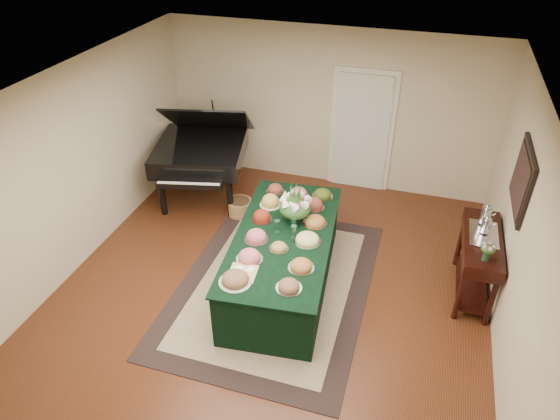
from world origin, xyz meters
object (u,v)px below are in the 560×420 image
(floral_centerpiece, at_px, (295,204))
(mahogany_sideboard, at_px, (480,250))
(buffet_table, at_px, (283,260))
(grand_piano, at_px, (201,151))

(floral_centerpiece, xyz_separation_m, mahogany_sideboard, (2.35, 0.20, -0.36))
(mahogany_sideboard, bearing_deg, buffet_table, -166.82)
(floral_centerpiece, bearing_deg, grand_piano, 145.29)
(floral_centerpiece, distance_m, grand_piano, 2.40)
(grand_piano, bearing_deg, mahogany_sideboard, -15.07)
(floral_centerpiece, relative_size, mahogany_sideboard, 0.33)
(buffet_table, height_order, mahogany_sideboard, mahogany_sideboard)
(buffet_table, height_order, grand_piano, grand_piano)
(mahogany_sideboard, bearing_deg, floral_centerpiece, -175.09)
(buffet_table, xyz_separation_m, floral_centerpiece, (0.05, 0.36, 0.65))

